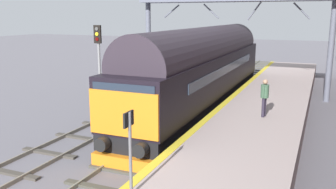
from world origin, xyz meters
name	(u,v)px	position (x,y,z in m)	size (l,w,h in m)	color
ground_plane	(161,142)	(0.00, 0.00, 0.00)	(140.00, 140.00, 0.00)	slate
track_main	(161,141)	(0.00, 0.00, 0.05)	(2.50, 60.00, 0.15)	slate
track_adjacent_west	(93,131)	(-3.45, 0.00, 0.06)	(2.50, 60.00, 0.15)	gray
station_platform	(246,142)	(3.60, 0.00, 0.50)	(4.00, 44.00, 1.01)	#B8A5A1
diesel_locomotive	(203,67)	(0.00, 5.74, 2.48)	(2.74, 18.21, 4.68)	black
signal_post_mid	(99,57)	(-5.41, 3.66, 3.06)	(0.44, 0.22, 4.78)	gray
platform_number_sign	(130,141)	(2.01, -6.36, 2.39)	(0.10, 0.44, 2.09)	slate
waiting_passenger	(265,94)	(3.92, 2.12, 1.99)	(0.39, 0.50, 1.64)	#2E2839
overhead_footbridge	(233,4)	(0.32, 10.91, 6.04)	(12.75, 2.00, 6.67)	slate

